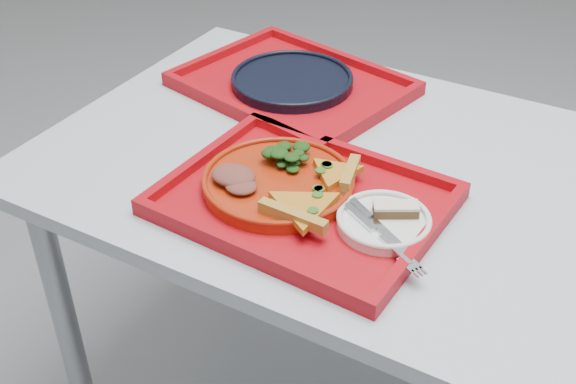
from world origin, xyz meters
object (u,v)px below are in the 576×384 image
(tray_main, at_px, (304,203))
(dessert_bar, at_px, (396,209))
(tray_far, at_px, (292,87))
(navy_plate, at_px, (292,82))
(dinner_plate, at_px, (278,184))

(tray_main, bearing_deg, dessert_bar, 11.62)
(tray_far, distance_m, dessert_bar, 0.51)
(navy_plate, relative_size, dessert_bar, 3.40)
(tray_main, bearing_deg, dinner_plate, 172.95)
(dinner_plate, distance_m, navy_plate, 0.39)
(dessert_bar, bearing_deg, dinner_plate, 153.53)
(tray_far, bearing_deg, tray_main, -45.38)
(navy_plate, bearing_deg, tray_far, -90.00)
(tray_far, bearing_deg, navy_plate, 102.62)
(dinner_plate, bearing_deg, tray_main, -10.30)
(dinner_plate, bearing_deg, dessert_bar, 3.48)
(tray_far, relative_size, dinner_plate, 1.73)
(tray_main, distance_m, dessert_bar, 0.16)
(dessert_bar, bearing_deg, tray_main, 158.41)
(dinner_plate, height_order, dessert_bar, dessert_bar)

